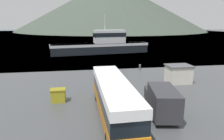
{
  "coord_description": "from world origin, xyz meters",
  "views": [
    {
      "loc": [
        -4.16,
        -8.97,
        7.93
      ],
      "look_at": [
        -0.24,
        15.46,
        2.0
      ],
      "focal_mm": 32.0,
      "sensor_mm": 36.0,
      "label": 1
    }
  ],
  "objects_px": {
    "tour_bus": "(113,97)",
    "dock_kiosk": "(178,74)",
    "storage_bin": "(58,95)",
    "fishing_boat": "(102,45)",
    "delivery_van": "(162,100)"
  },
  "relations": [
    {
      "from": "fishing_boat",
      "to": "dock_kiosk",
      "type": "distance_m",
      "value": 28.62
    },
    {
      "from": "storage_bin",
      "to": "fishing_boat",
      "type": "bearing_deg",
      "value": 75.7
    },
    {
      "from": "dock_kiosk",
      "to": "storage_bin",
      "type": "bearing_deg",
      "value": -164.0
    },
    {
      "from": "storage_bin",
      "to": "dock_kiosk",
      "type": "bearing_deg",
      "value": 16.0
    },
    {
      "from": "fishing_boat",
      "to": "storage_bin",
      "type": "height_order",
      "value": "fishing_boat"
    },
    {
      "from": "tour_bus",
      "to": "dock_kiosk",
      "type": "relative_size",
      "value": 3.55
    },
    {
      "from": "delivery_van",
      "to": "fishing_boat",
      "type": "height_order",
      "value": "fishing_boat"
    },
    {
      "from": "delivery_van",
      "to": "storage_bin",
      "type": "height_order",
      "value": "delivery_van"
    },
    {
      "from": "tour_bus",
      "to": "storage_bin",
      "type": "distance_m",
      "value": 6.61
    },
    {
      "from": "dock_kiosk",
      "to": "tour_bus",
      "type": "bearing_deg",
      "value": -140.24
    },
    {
      "from": "tour_bus",
      "to": "dock_kiosk",
      "type": "bearing_deg",
      "value": 39.27
    },
    {
      "from": "tour_bus",
      "to": "storage_bin",
      "type": "xyz_separation_m",
      "value": [
        -5.0,
        4.18,
        -1.12
      ]
    },
    {
      "from": "tour_bus",
      "to": "storage_bin",
      "type": "relative_size",
      "value": 7.56
    },
    {
      "from": "tour_bus",
      "to": "delivery_van",
      "type": "height_order",
      "value": "tour_bus"
    },
    {
      "from": "tour_bus",
      "to": "delivery_van",
      "type": "relative_size",
      "value": 1.82
    }
  ]
}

